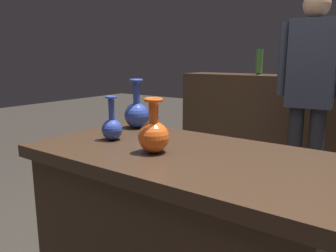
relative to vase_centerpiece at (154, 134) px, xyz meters
name	(u,v)px	position (x,y,z in m)	size (l,w,h in m)	color
display_plinth	(181,244)	(0.08, 0.08, -0.47)	(1.20, 0.64, 0.80)	#382619
back_display_shelf	(310,130)	(0.08, 2.28, -0.38)	(2.60, 0.40, 0.99)	#422D1E
vase_centerpiece	(154,134)	(0.00, 0.00, 0.00)	(0.12, 0.12, 0.21)	#E55B1E
vase_tall_behind	(137,113)	(-0.35, 0.31, 0.01)	(0.13, 0.13, 0.25)	#2D429E
vase_left_accent	(112,127)	(-0.27, 0.05, -0.01)	(0.09, 0.09, 0.19)	#2D429E
shelf_vase_left	(259,62)	(-0.44, 2.25, 0.24)	(0.08, 0.08, 0.25)	#477A38
shelf_vase_center	(317,68)	(0.08, 2.32, 0.19)	(0.12, 0.12, 0.10)	#7A388E
visitor_center_back	(310,87)	(0.18, 1.62, 0.08)	(0.47, 0.21, 1.61)	#232328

